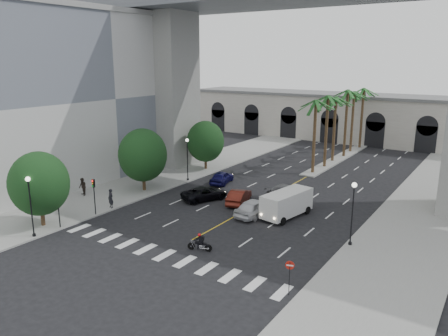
% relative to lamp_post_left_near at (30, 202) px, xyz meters
% --- Properties ---
extents(ground, '(140.00, 140.00, 0.00)m').
position_rel_lamp_post_left_near_xyz_m(ground, '(11.40, 5.00, -3.22)').
color(ground, black).
rests_on(ground, ground).
extents(sidewalk_left, '(8.00, 100.00, 0.15)m').
position_rel_lamp_post_left_near_xyz_m(sidewalk_left, '(-3.60, 20.00, -3.15)').
color(sidewalk_left, gray).
rests_on(sidewalk_left, ground).
extents(sidewalk_right, '(8.00, 100.00, 0.15)m').
position_rel_lamp_post_left_near_xyz_m(sidewalk_right, '(26.40, 20.00, -3.15)').
color(sidewalk_right, gray).
rests_on(sidewalk_right, ground).
extents(median, '(2.00, 24.00, 0.20)m').
position_rel_lamp_post_left_near_xyz_m(median, '(11.40, 43.00, -3.12)').
color(median, gray).
rests_on(median, ground).
extents(building_left, '(16.50, 32.50, 20.60)m').
position_rel_lamp_post_left_near_xyz_m(building_left, '(-15.60, 17.00, 7.09)').
color(building_left, beige).
rests_on(building_left, ground).
extents(pier_building, '(71.00, 10.50, 8.50)m').
position_rel_lamp_post_left_near_xyz_m(pier_building, '(11.40, 60.00, 1.04)').
color(pier_building, beige).
rests_on(pier_building, ground).
extents(bridge, '(75.00, 13.00, 26.00)m').
position_rel_lamp_post_left_near_xyz_m(bridge, '(14.82, 27.00, 15.29)').
color(bridge, gray).
rests_on(bridge, ground).
extents(palm_a, '(3.20, 3.20, 10.30)m').
position_rel_lamp_post_left_near_xyz_m(palm_a, '(11.40, 33.00, 5.88)').
color(palm_a, '#47331E').
rests_on(palm_a, ground).
extents(palm_b, '(3.20, 3.20, 10.60)m').
position_rel_lamp_post_left_near_xyz_m(palm_b, '(11.50, 37.00, 6.15)').
color(palm_b, '#47331E').
rests_on(palm_b, ground).
extents(palm_c, '(3.20, 3.20, 10.10)m').
position_rel_lamp_post_left_near_xyz_m(palm_c, '(11.20, 41.00, 5.69)').
color(palm_c, '#47331E').
rests_on(palm_c, ground).
extents(palm_d, '(3.20, 3.20, 10.90)m').
position_rel_lamp_post_left_near_xyz_m(palm_d, '(11.55, 45.00, 6.43)').
color(palm_d, '#47331E').
rests_on(palm_d, ground).
extents(palm_e, '(3.20, 3.20, 10.40)m').
position_rel_lamp_post_left_near_xyz_m(palm_e, '(11.30, 49.00, 5.97)').
color(palm_e, '#47331E').
rests_on(palm_e, ground).
extents(palm_f, '(3.20, 3.20, 10.70)m').
position_rel_lamp_post_left_near_xyz_m(palm_f, '(11.60, 53.00, 6.24)').
color(palm_f, '#47331E').
rests_on(palm_f, ground).
extents(street_tree_near, '(5.20, 5.20, 6.89)m').
position_rel_lamp_post_left_near_xyz_m(street_tree_near, '(-1.60, 2.00, 0.80)').
color(street_tree_near, '#382616').
rests_on(street_tree_near, ground).
extents(street_tree_mid, '(5.44, 5.44, 7.21)m').
position_rel_lamp_post_left_near_xyz_m(street_tree_mid, '(-1.60, 15.00, 0.99)').
color(street_tree_mid, '#382616').
rests_on(street_tree_mid, ground).
extents(street_tree_far, '(5.04, 5.04, 6.68)m').
position_rel_lamp_post_left_near_xyz_m(street_tree_far, '(-1.60, 27.00, 0.68)').
color(street_tree_far, '#382616').
rests_on(street_tree_far, ground).
extents(lamp_post_left_near, '(0.40, 0.40, 5.35)m').
position_rel_lamp_post_left_near_xyz_m(lamp_post_left_near, '(0.00, 0.00, 0.00)').
color(lamp_post_left_near, black).
rests_on(lamp_post_left_near, ground).
extents(lamp_post_left_far, '(0.40, 0.40, 5.35)m').
position_rel_lamp_post_left_near_xyz_m(lamp_post_left_far, '(0.00, 21.00, 0.00)').
color(lamp_post_left_far, black).
rests_on(lamp_post_left_far, ground).
extents(lamp_post_right, '(0.40, 0.40, 5.35)m').
position_rel_lamp_post_left_near_xyz_m(lamp_post_right, '(22.80, 13.00, 0.00)').
color(lamp_post_right, black).
rests_on(lamp_post_right, ground).
extents(traffic_signal_near, '(0.25, 0.18, 3.65)m').
position_rel_lamp_post_left_near_xyz_m(traffic_signal_near, '(0.10, 2.50, -0.71)').
color(traffic_signal_near, black).
rests_on(traffic_signal_near, ground).
extents(traffic_signal_far, '(0.25, 0.18, 3.65)m').
position_rel_lamp_post_left_near_xyz_m(traffic_signal_far, '(0.10, 6.50, -0.71)').
color(traffic_signal_far, black).
rests_on(traffic_signal_far, ground).
extents(motorcycle_rider, '(1.95, 0.77, 1.45)m').
position_rel_lamp_post_left_near_xyz_m(motorcycle_rider, '(13.24, 5.69, -2.56)').
color(motorcycle_rider, black).
rests_on(motorcycle_rider, ground).
extents(car_a, '(2.36, 5.13, 1.71)m').
position_rel_lamp_post_left_near_xyz_m(car_a, '(12.90, 14.95, -2.37)').
color(car_a, silver).
rests_on(car_a, ground).
extents(car_b, '(2.77, 4.85, 1.51)m').
position_rel_lamp_post_left_near_xyz_m(car_b, '(9.70, 17.22, -2.47)').
color(car_b, '#521810').
rests_on(car_b, ground).
extents(car_c, '(4.19, 5.56, 1.40)m').
position_rel_lamp_post_left_near_xyz_m(car_c, '(5.99, 16.28, -2.52)').
color(car_c, black).
rests_on(car_c, ground).
extents(car_d, '(3.11, 5.42, 1.48)m').
position_rel_lamp_post_left_near_xyz_m(car_d, '(12.90, 21.74, -2.48)').
color(car_d, '#58575B').
rests_on(car_d, ground).
extents(car_e, '(2.73, 4.75, 1.52)m').
position_rel_lamp_post_left_near_xyz_m(car_e, '(4.02, 22.51, -2.46)').
color(car_e, '#110F48').
rests_on(car_e, ground).
extents(cargo_van, '(3.14, 6.07, 2.47)m').
position_rel_lamp_post_left_near_xyz_m(cargo_van, '(15.53, 16.35, -1.85)').
color(cargo_van, silver).
rests_on(cargo_van, ground).
extents(pedestrian_a, '(0.79, 0.60, 1.93)m').
position_rel_lamp_post_left_near_xyz_m(pedestrian_a, '(-0.10, 8.65, -2.10)').
color(pedestrian_a, black).
rests_on(pedestrian_a, sidewalk_left).
extents(pedestrian_b, '(1.16, 1.05, 1.95)m').
position_rel_lamp_post_left_near_xyz_m(pedestrian_b, '(-5.76, 9.79, -2.10)').
color(pedestrian_b, black).
rests_on(pedestrian_b, sidewalk_left).
extents(do_not_enter_sign, '(0.56, 0.22, 2.37)m').
position_rel_lamp_post_left_near_xyz_m(do_not_enter_sign, '(21.90, 3.45, -1.50)').
color(do_not_enter_sign, black).
rests_on(do_not_enter_sign, ground).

